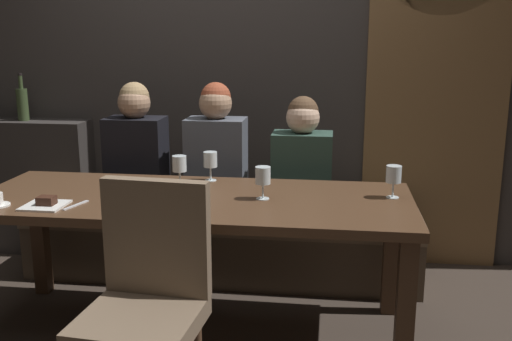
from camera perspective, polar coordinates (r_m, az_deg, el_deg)
name	(u,v)px	position (r m, az deg, el deg)	size (l,w,h in m)	color
ground	(196,330)	(3.24, -5.89, -15.25)	(9.00, 9.00, 0.00)	#382D26
back_wall_tiled	(232,40)	(4.04, -2.32, 12.66)	(6.00, 0.12, 3.00)	#383330
arched_door	(439,62)	(3.97, 17.40, 10.12)	(0.90, 0.05, 2.55)	brown
back_counter	(17,185)	(4.54, -22.28, -1.34)	(1.10, 0.28, 0.95)	#2F2B29
dining_table	(193,213)	(2.98, -6.19, -4.16)	(2.20, 0.84, 0.74)	#412B1C
banquette_bench	(220,244)	(3.77, -3.50, -7.17)	(2.50, 0.44, 0.45)	#4A3C2E
chair_near_side	(147,290)	(2.37, -10.60, -11.44)	(0.48, 0.48, 0.98)	#4C3321
diner_redhead	(136,150)	(3.73, -11.61, 1.98)	(0.36, 0.24, 0.80)	black
diner_bearded	(216,152)	(3.59, -3.90, 1.84)	(0.36, 0.24, 0.81)	#4C515B
diner_far_end	(302,160)	(3.54, 4.52, 1.03)	(0.36, 0.24, 0.73)	#2D473D
wine_bottle_pale_label	(22,103)	(4.37, -21.86, 6.12)	(0.08, 0.08, 0.33)	#384728
wine_glass_end_right	(210,160)	(3.24, -4.48, 1.01)	(0.08, 0.08, 0.16)	silver
wine_glass_far_left	(263,177)	(2.87, 0.69, -0.62)	(0.08, 0.08, 0.16)	silver
wine_glass_end_left	(394,176)	(2.97, 13.30, -0.51)	(0.08, 0.08, 0.16)	silver
wine_glass_center_back	(179,165)	(3.15, -7.49, 0.52)	(0.08, 0.08, 0.16)	silver
dessert_plate	(45,204)	(2.94, -19.88, -3.07)	(0.19, 0.19, 0.05)	white
fork_on_table	(76,205)	(2.91, -17.20, -3.26)	(0.02, 0.17, 0.01)	silver
folded_napkin	(120,211)	(2.76, -13.11, -3.86)	(0.11, 0.10, 0.01)	silver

